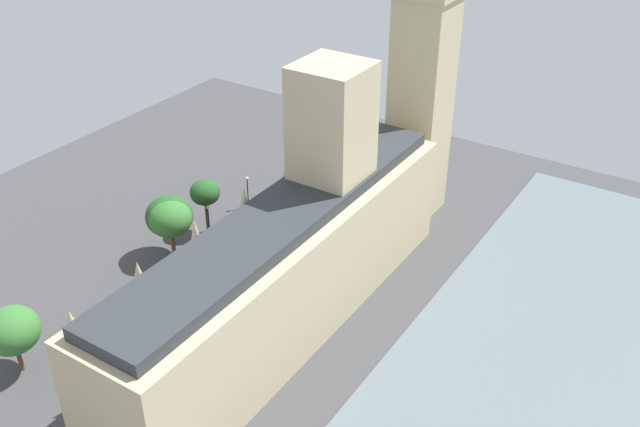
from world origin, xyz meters
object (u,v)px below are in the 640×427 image
(pedestrian_under_trees, at_px, (187,338))
(plane_tree_far_end, at_px, (12,331))
(plane_tree_corner, at_px, (205,193))
(parliament_building, at_px, (293,256))
(plane_tree_trailing, at_px, (170,219))
(pedestrian_by_river_gate, at_px, (261,278))
(plane_tree_leading, at_px, (169,216))
(clock_tower, at_px, (426,27))
(street_lamp_slot_10, at_px, (208,215))
(street_lamp_opposite_hall, at_px, (247,186))
(car_silver_kerbside, at_px, (281,232))
(car_blue_midblock, at_px, (180,297))
(double_decker_bus_near_tower, at_px, (222,250))

(pedestrian_under_trees, xyz_separation_m, plane_tree_far_end, (13.54, 14.57, 5.34))
(pedestrian_under_trees, height_order, plane_tree_corner, plane_tree_corner)
(parliament_building, relative_size, plane_tree_corner, 6.64)
(parliament_building, distance_m, pedestrian_under_trees, 17.01)
(plane_tree_trailing, bearing_deg, plane_tree_far_end, 92.03)
(pedestrian_under_trees, distance_m, plane_tree_corner, 27.33)
(pedestrian_by_river_gate, relative_size, plane_tree_leading, 0.16)
(clock_tower, height_order, plane_tree_far_end, clock_tower)
(pedestrian_under_trees, xyz_separation_m, pedestrian_by_river_gate, (-0.02, -15.52, -0.04))
(pedestrian_under_trees, relative_size, street_lamp_slot_10, 0.29)
(plane_tree_corner, xyz_separation_m, street_lamp_opposite_hall, (-0.70, -9.49, -2.95))
(plane_tree_leading, relative_size, street_lamp_opposite_hall, 1.66)
(clock_tower, distance_m, pedestrian_under_trees, 56.00)
(parliament_building, bearing_deg, street_lamp_opposite_hall, -40.70)
(car_silver_kerbside, distance_m, street_lamp_slot_10, 11.51)
(clock_tower, relative_size, street_lamp_slot_10, 10.29)
(parliament_building, xyz_separation_m, car_blue_midblock, (14.90, 5.96, -8.86))
(plane_tree_leading, xyz_separation_m, plane_tree_trailing, (-0.88, 0.71, 0.24))
(clock_tower, xyz_separation_m, plane_tree_corner, (23.81, 24.70, -23.58))
(plane_tree_trailing, bearing_deg, plane_tree_corner, -86.00)
(parliament_building, relative_size, plane_tree_leading, 6.31)
(parliament_building, height_order, street_lamp_opposite_hall, parliament_building)
(car_blue_midblock, bearing_deg, street_lamp_opposite_hall, 106.01)
(double_decker_bus_near_tower, xyz_separation_m, plane_tree_leading, (8.26, 1.74, 3.94))
(clock_tower, distance_m, plane_tree_trailing, 46.92)
(parliament_building, relative_size, clock_tower, 1.02)
(double_decker_bus_near_tower, relative_size, plane_tree_corner, 1.17)
(street_lamp_opposite_hall, bearing_deg, clock_tower, -146.66)
(pedestrian_under_trees, height_order, pedestrian_by_river_gate, pedestrian_under_trees)
(plane_tree_corner, height_order, street_lamp_opposite_hall, plane_tree_corner)
(street_lamp_opposite_hall, bearing_deg, pedestrian_by_river_gate, 132.34)
(pedestrian_under_trees, bearing_deg, plane_tree_far_end, -164.31)
(pedestrian_under_trees, bearing_deg, plane_tree_corner, 93.24)
(pedestrian_by_river_gate, bearing_deg, car_silver_kerbside, -35.99)
(parliament_building, xyz_separation_m, street_lamp_opposite_hall, (22.86, -19.66, -5.67))
(street_lamp_slot_10, bearing_deg, parliament_building, 157.95)
(parliament_building, relative_size, pedestrian_by_river_gate, 38.29)
(double_decker_bus_near_tower, bearing_deg, pedestrian_under_trees, 109.73)
(plane_tree_corner, bearing_deg, car_silver_kerbside, -155.20)
(street_lamp_slot_10, bearing_deg, car_silver_kerbside, -146.61)
(clock_tower, distance_m, pedestrian_by_river_gate, 43.96)
(street_lamp_slot_10, bearing_deg, plane_tree_far_end, 90.34)
(parliament_building, distance_m, pedestrian_by_river_gate, 12.93)
(clock_tower, height_order, plane_tree_leading, clock_tower)
(plane_tree_far_end, bearing_deg, clock_tower, -109.98)
(clock_tower, bearing_deg, street_lamp_opposite_hall, 33.34)
(pedestrian_by_river_gate, height_order, street_lamp_opposite_hall, street_lamp_opposite_hall)
(clock_tower, relative_size, double_decker_bus_near_tower, 5.54)
(clock_tower, height_order, plane_tree_corner, clock_tower)
(car_silver_kerbside, xyz_separation_m, double_decker_bus_near_tower, (2.64, 10.87, 1.75))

